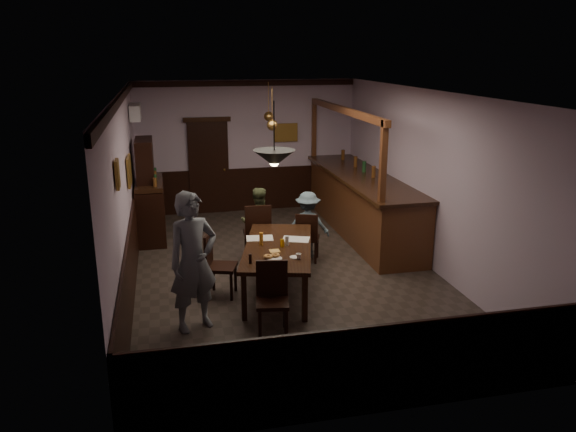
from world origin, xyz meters
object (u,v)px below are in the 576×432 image
object	(u,v)px
person_seated_right	(308,225)
sideboard	(150,199)
pendant_iron	(274,158)
chair_far_right	(307,235)
chair_side	(216,262)
chair_near	(272,294)
person_standing	(193,262)
bar_counter	(361,202)
chair_far_left	(258,230)
person_seated_left	(258,222)
coffee_cup	(299,256)
pendant_brass_far	(269,116)
soda_can	(282,243)
pendant_brass_mid	(272,125)
dining_table	(278,249)

from	to	relation	value
person_seated_right	sideboard	size ratio (longest dim) A/B	0.61
sideboard	pendant_iron	xyz separation A→B (m)	(1.75, -3.89, 1.45)
chair_far_right	chair_side	bearing A→B (deg)	53.32
chair_near	person_standing	world-z (taller)	person_standing
chair_side	person_seated_right	bearing A→B (deg)	-35.44
bar_counter	chair_far_left	bearing A→B (deg)	-153.65
person_seated_left	coffee_cup	world-z (taller)	person_seated_left
person_seated_left	pendant_brass_far	bearing A→B (deg)	-99.56
bar_counter	chair_near	bearing A→B (deg)	-124.57
pendant_brass_far	chair_near	bearing A→B (deg)	-100.43
chair_near	pendant_iron	size ratio (longest dim) A/B	1.13
person_seated_right	soda_can	xyz separation A→B (m)	(-0.78, -1.46, 0.20)
bar_counter	pendant_brass_mid	xyz separation A→B (m)	(-1.89, -0.26, 1.65)
pendant_iron	pendant_brass_mid	size ratio (longest dim) A/B	1.06
chair_side	person_seated_left	world-z (taller)	person_seated_left
chair_far_left	person_standing	xyz separation A→B (m)	(-1.24, -2.27, 0.37)
chair_far_left	person_standing	size ratio (longest dim) A/B	0.56
person_seated_left	chair_far_right	bearing A→B (deg)	155.01
pendant_brass_mid	bar_counter	bearing A→B (deg)	7.91
person_seated_right	chair_side	bearing A→B (deg)	53.75
coffee_cup	chair_near	bearing A→B (deg)	-114.20
coffee_cup	soda_can	distance (m)	0.58
soda_can	pendant_iron	bearing A→B (deg)	-109.88
chair_side	pendant_brass_far	xyz separation A→B (m)	(1.51, 3.59, 1.75)
chair_far_left	soda_can	world-z (taller)	chair_far_left
chair_far_left	pendant_brass_mid	xyz separation A→B (m)	(0.45, 0.90, 1.72)
chair_far_left	person_standing	distance (m)	2.62
person_seated_left	bar_counter	bearing A→B (deg)	-152.06
chair_far_right	chair_side	xyz separation A→B (m)	(-1.70, -1.07, 0.05)
chair_far_right	bar_counter	xyz separation A→B (m)	(1.50, 1.37, 0.15)
chair_near	pendant_iron	distance (m)	1.80
coffee_cup	bar_counter	bearing A→B (deg)	71.20
dining_table	chair_far_right	size ratio (longest dim) A/B	2.64
coffee_cup	person_seated_left	bearing A→B (deg)	109.99
chair_far_left	pendant_iron	distance (m)	2.69
chair_near	person_seated_left	distance (m)	2.91
chair_far_right	soda_can	size ratio (longest dim) A/B	7.52
chair_far_right	dining_table	bearing A→B (deg)	77.24
person_standing	pendant_brass_mid	distance (m)	3.84
chair_side	soda_can	bearing A→B (deg)	-79.29
chair_side	sideboard	distance (m)	3.23
chair_far_left	coffee_cup	size ratio (longest dim) A/B	13.27
person_standing	coffee_cup	xyz separation A→B (m)	(1.50, 0.30, -0.15)
coffee_cup	bar_counter	world-z (taller)	bar_counter
chair_near	chair_far_left	bearing A→B (deg)	93.90
dining_table	sideboard	distance (m)	3.68
person_seated_right	pendant_brass_far	world-z (taller)	pendant_brass_far
chair_side	pendant_brass_mid	xyz separation A→B (m)	(1.31, 2.18, 1.75)
person_seated_left	pendant_iron	world-z (taller)	pendant_iron
dining_table	person_seated_left	bearing A→B (deg)	91.38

